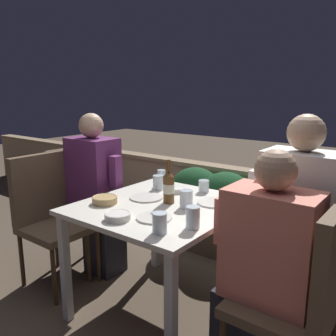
# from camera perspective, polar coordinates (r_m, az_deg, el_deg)

# --- Properties ---
(ground_plane) EXTENTS (16.00, 16.00, 0.00)m
(ground_plane) POSITION_cam_1_polar(r_m,az_deg,el_deg) (2.57, -1.07, -21.68)
(ground_plane) COLOR brown
(parapet_wall) EXTENTS (9.00, 0.18, 0.69)m
(parapet_wall) POSITION_cam_1_polar(r_m,az_deg,el_deg) (3.55, 13.51, -5.81)
(parapet_wall) COLOR tan
(parapet_wall) RESTS_ON ground_plane
(dining_table) EXTENTS (0.92, 0.99, 0.74)m
(dining_table) POSITION_cam_1_polar(r_m,az_deg,el_deg) (2.27, -1.14, -8.01)
(dining_table) COLOR silver
(dining_table) RESTS_ON ground_plane
(planter_hedge) EXTENTS (1.15, 0.47, 0.75)m
(planter_hedge) POSITION_cam_1_polar(r_m,az_deg,el_deg) (3.19, 9.20, -6.56)
(planter_hedge) COLOR brown
(planter_hedge) RESTS_ON ground_plane
(chair_left_near) EXTENTS (0.46, 0.46, 0.98)m
(chair_left_near) POSITION_cam_1_polar(r_m,az_deg,el_deg) (2.82, -18.64, -6.14)
(chair_left_near) COLOR brown
(chair_left_near) RESTS_ON ground_plane
(chair_left_far) EXTENTS (0.46, 0.46, 0.98)m
(chair_left_far) POSITION_cam_1_polar(r_m,az_deg,el_deg) (3.05, -13.91, -4.45)
(chair_left_far) COLOR brown
(chair_left_far) RESTS_ON ground_plane
(person_purple_stripe) EXTENTS (0.47, 0.26, 1.27)m
(person_purple_stripe) POSITION_cam_1_polar(r_m,az_deg,el_deg) (2.87, -11.32, -4.00)
(person_purple_stripe) COLOR #282833
(person_purple_stripe) RESTS_ON ground_plane
(chair_right_near) EXTENTS (0.46, 0.46, 0.98)m
(chair_right_near) POSITION_cam_1_polar(r_m,az_deg,el_deg) (1.78, 21.41, -17.64)
(chair_right_near) COLOR brown
(chair_right_near) RESTS_ON ground_plane
(person_coral_top) EXTENTS (0.50, 0.26, 1.19)m
(person_coral_top) POSITION_cam_1_polar(r_m,az_deg,el_deg) (1.83, 14.78, -15.62)
(person_coral_top) COLOR #282833
(person_coral_top) RESTS_ON ground_plane
(chair_right_far) EXTENTS (0.46, 0.46, 0.98)m
(chair_right_far) POSITION_cam_1_polar(r_m,az_deg,el_deg) (2.06, 24.71, -13.68)
(chair_right_far) COLOR brown
(chair_right_far) RESTS_ON ground_plane
(person_white_polo) EXTENTS (0.48, 0.26, 1.33)m
(person_white_polo) POSITION_cam_1_polar(r_m,az_deg,el_deg) (2.07, 19.22, -10.23)
(person_white_polo) COLOR #282833
(person_white_polo) RESTS_ON ground_plane
(beer_bottle) EXTENTS (0.07, 0.07, 0.28)m
(beer_bottle) POSITION_cam_1_polar(r_m,az_deg,el_deg) (2.24, 0.12, -3.00)
(beer_bottle) COLOR brown
(beer_bottle) RESTS_ON dining_table
(plate_0) EXTENTS (0.20, 0.20, 0.01)m
(plate_0) POSITION_cam_1_polar(r_m,az_deg,el_deg) (2.00, -2.23, -7.96)
(plate_0) COLOR silver
(plate_0) RESTS_ON dining_table
(plate_1) EXTENTS (0.22, 0.22, 0.01)m
(plate_1) POSITION_cam_1_polar(r_m,az_deg,el_deg) (2.37, -3.49, -4.73)
(plate_1) COLOR silver
(plate_1) RESTS_ON dining_table
(plate_2) EXTENTS (0.22, 0.22, 0.01)m
(plate_2) POSITION_cam_1_polar(r_m,az_deg,el_deg) (2.28, 7.42, -5.53)
(plate_2) COLOR silver
(plate_2) RESTS_ON dining_table
(bowl_0) EXTENTS (0.12, 0.12, 0.03)m
(bowl_0) POSITION_cam_1_polar(r_m,az_deg,el_deg) (2.50, 1.24, -3.44)
(bowl_0) COLOR silver
(bowl_0) RESTS_ON dining_table
(bowl_1) EXTENTS (0.15, 0.15, 0.04)m
(bowl_1) POSITION_cam_1_polar(r_m,az_deg,el_deg) (2.00, -8.08, -7.60)
(bowl_1) COLOR silver
(bowl_1) RESTS_ON dining_table
(bowl_2) EXTENTS (0.16, 0.16, 0.05)m
(bowl_2) POSITION_cam_1_polar(r_m,az_deg,el_deg) (2.29, -10.12, -4.99)
(bowl_2) COLOR tan
(bowl_2) RESTS_ON dining_table
(glass_cup_0) EXTENTS (0.08, 0.08, 0.11)m
(glass_cup_0) POSITION_cam_1_polar(r_m,az_deg,el_deg) (2.17, 2.95, -4.98)
(glass_cup_0) COLOR silver
(glass_cup_0) RESTS_ON dining_table
(glass_cup_1) EXTENTS (0.08, 0.08, 0.10)m
(glass_cup_1) POSITION_cam_1_polar(r_m,az_deg,el_deg) (2.55, -1.58, -2.33)
(glass_cup_1) COLOR silver
(glass_cup_1) RESTS_ON dining_table
(glass_cup_2) EXTENTS (0.07, 0.07, 0.08)m
(glass_cup_2) POSITION_cam_1_polar(r_m,az_deg,el_deg) (2.51, 5.77, -2.90)
(glass_cup_2) COLOR silver
(glass_cup_2) RESTS_ON dining_table
(glass_cup_3) EXTENTS (0.06, 0.06, 0.11)m
(glass_cup_3) POSITION_cam_1_polar(r_m,az_deg,el_deg) (2.67, -1.06, -1.51)
(glass_cup_3) COLOR silver
(glass_cup_3) RESTS_ON dining_table
(glass_cup_4) EXTENTS (0.07, 0.07, 0.12)m
(glass_cup_4) POSITION_cam_1_polar(r_m,az_deg,el_deg) (1.86, 4.01, -7.91)
(glass_cup_4) COLOR silver
(glass_cup_4) RESTS_ON dining_table
(glass_cup_5) EXTENTS (0.08, 0.08, 0.11)m
(glass_cup_5) POSITION_cam_1_polar(r_m,az_deg,el_deg) (1.79, -1.34, -8.82)
(glass_cup_5) COLOR silver
(glass_cup_5) RESTS_ON dining_table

